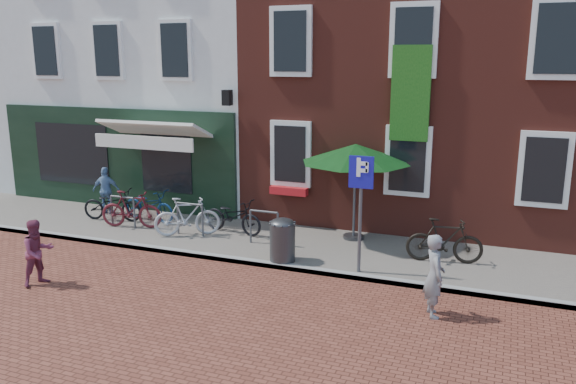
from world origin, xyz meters
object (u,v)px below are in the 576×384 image
at_px(parasol, 356,150).
at_px(bicycle_3, 187,217).
at_px(bicycle_4, 233,216).
at_px(bicycle_2, 149,205).
at_px(boy, 38,252).
at_px(bicycle_0, 112,205).
at_px(litter_bin, 282,238).
at_px(bicycle_5, 444,241).
at_px(woman, 434,276).
at_px(cafe_person, 106,190).
at_px(bicycle_1, 131,209).
at_px(parking_sign, 361,194).

height_order(parasol, bicycle_3, parasol).
bearing_deg(bicycle_4, bicycle_3, 131.79).
height_order(parasol, bicycle_2, parasol).
bearing_deg(boy, bicycle_2, 24.37).
bearing_deg(bicycle_0, bicycle_4, -96.94).
height_order(litter_bin, bicycle_2, litter_bin).
bearing_deg(bicycle_0, bicycle_5, -100.28).
height_order(woman, boy, woman).
xyz_separation_m(bicycle_4, bicycle_5, (5.19, -0.29, 0.05)).
bearing_deg(bicycle_4, parasol, -68.50).
height_order(boy, cafe_person, cafe_person).
distance_m(litter_bin, woman, 3.67).
xyz_separation_m(woman, cafe_person, (-9.47, 3.25, 0.03)).
bearing_deg(bicycle_2, litter_bin, -101.13).
bearing_deg(boy, cafe_person, 42.24).
xyz_separation_m(litter_bin, woman, (3.39, -1.40, 0.12)).
xyz_separation_m(cafe_person, bicycle_3, (3.21, -1.01, -0.18)).
distance_m(parasol, bicycle_2, 5.83).
distance_m(bicycle_1, bicycle_4, 2.73).
bearing_deg(parking_sign, bicycle_0, 169.24).
relative_size(woman, cafe_person, 1.11).
relative_size(bicycle_0, bicycle_4, 1.00).
bearing_deg(bicycle_5, woman, 173.15).
bearing_deg(boy, bicycle_1, 26.48).
distance_m(cafe_person, bicycle_5, 9.39).
xyz_separation_m(parking_sign, cafe_person, (-7.80, 1.91, -0.99)).
xyz_separation_m(boy, bicycle_3, (1.24, 3.60, -0.08)).
height_order(litter_bin, bicycle_5, litter_bin).
relative_size(parking_sign, bicycle_3, 1.50).
relative_size(woman, bicycle_1, 0.91).
distance_m(litter_bin, boy, 4.95).
relative_size(bicycle_3, bicycle_5, 1.00).
bearing_deg(bicycle_0, litter_bin, -112.81).
xyz_separation_m(bicycle_1, bicycle_3, (1.72, -0.09, 0.00)).
bearing_deg(bicycle_2, boy, -165.96).
xyz_separation_m(litter_bin, cafe_person, (-6.08, 1.85, 0.14)).
relative_size(woman, bicycle_4, 0.89).
xyz_separation_m(bicycle_1, bicycle_2, (0.07, 0.70, -0.05)).
height_order(litter_bin, parking_sign, parking_sign).
xyz_separation_m(cafe_person, bicycle_2, (1.56, -0.22, -0.23)).
height_order(woman, cafe_person, woman).
relative_size(cafe_person, bicycle_0, 0.80).
xyz_separation_m(boy, cafe_person, (-1.97, 4.61, 0.10)).
distance_m(bicycle_0, bicycle_1, 0.96).
bearing_deg(parasol, bicycle_4, -167.68).
distance_m(bicycle_0, bicycle_3, 2.64).
bearing_deg(litter_bin, woman, -22.40).
height_order(bicycle_4, bicycle_5, bicycle_5).
bearing_deg(bicycle_0, boy, -170.86).
bearing_deg(bicycle_0, parasol, -92.42).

